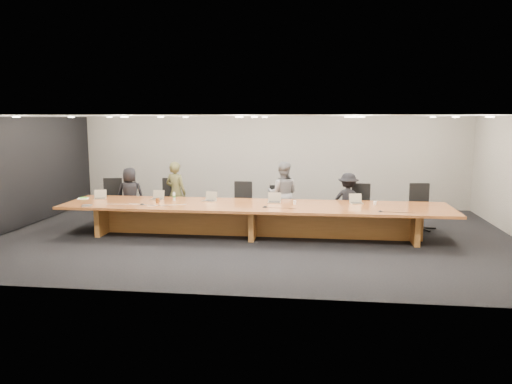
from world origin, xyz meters
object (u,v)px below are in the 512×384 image
laptop_d (274,198)px  laptop_b (157,195)px  chair_far_left (111,200)px  chair_far_right (421,207)px  paper_cup_near (295,203)px  mic_left (142,204)px  chair_left (169,200)px  paper_cup_far (375,203)px  person_b (176,193)px  chair_mid_right (278,206)px  person_d (348,200)px  person_c (283,194)px  amber_mug (158,200)px  chair_right (360,205)px  av_box (87,205)px  laptop_a (100,194)px  laptop_c (209,196)px  person_a (130,195)px  conference_table (254,214)px  mic_right (381,211)px  mic_center (265,207)px  chair_mid_left (242,203)px

laptop_d → laptop_b: bearing=177.9°
chair_far_left → chair_far_right: chair_far_left is taller
paper_cup_near → chair_far_right: bearing=18.8°
mic_left → laptop_d: bearing=12.4°
chair_left → laptop_b: 0.95m
paper_cup_far → person_b: bearing=170.2°
chair_left → chair_mid_right: (2.92, -0.15, -0.06)m
laptop_b → laptop_d: laptop_d is taller
person_d → laptop_b: 4.78m
person_c → chair_left: bearing=-2.0°
paper_cup_far → amber_mug: bearing=-176.1°
chair_right → chair_mid_right: bearing=-170.7°
laptop_d → av_box: (-4.22, -0.99, -0.11)m
chair_far_left → paper_cup_far: chair_far_left is taller
laptop_a → laptop_c: (2.77, -0.00, 0.01)m
laptop_c → laptop_d: size_ratio=0.98×
chair_mid_right → amber_mug: (-2.76, -1.23, 0.28)m
person_a → av_box: (-0.33, -1.81, 0.03)m
person_d → chair_mid_right: bearing=12.2°
conference_table → av_box: (-3.78, -0.69, 0.24)m
paper_cup_near → laptop_d: bearing=158.5°
person_d → laptop_d: size_ratio=4.50×
laptop_c → amber_mug: (-1.16, -0.39, -0.06)m
chair_far_left → person_b: bearing=-12.3°
av_box → mic_right: (6.59, 0.14, -0.00)m
chair_mid_right → paper_cup_near: chair_mid_right is taller
mic_right → laptop_b: bearing=169.8°
chair_left → paper_cup_far: (5.25, -1.03, 0.21)m
laptop_b → av_box: bearing=-131.0°
chair_far_left → chair_mid_right: size_ratio=1.11×
amber_mug → mic_right: size_ratio=1.05×
person_a → mic_center: person_a is taller
person_c → mic_center: (-0.29, -1.58, -0.06)m
chair_right → paper_cup_near: chair_right is taller
person_b → av_box: person_b is taller
person_d → laptop_b: size_ratio=4.67×
person_a → laptop_a: person_a is taller
paper_cup_far → chair_left: bearing=168.9°
chair_mid_left → paper_cup_near: size_ratio=12.14×
conference_table → laptop_d: 0.64m
conference_table → person_c: 1.40m
person_d → mic_center: (-1.93, -1.53, 0.07)m
mic_center → chair_left: bearing=149.1°
person_c → paper_cup_far: (2.21, -0.96, -0.03)m
laptop_b → chair_right: bearing=18.7°
chair_mid_right → chair_far_right: 3.56m
chair_far_left → mic_center: bearing=-30.6°
paper_cup_far → mic_right: paper_cup_far is taller
laptop_d → mic_left: bearing=-167.8°
chair_far_left → chair_mid_left: size_ratio=1.04×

